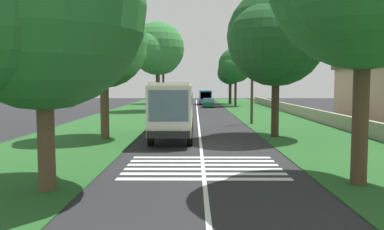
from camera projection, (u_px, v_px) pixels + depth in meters
ground at (201, 146)px, 23.26m from camera, size 160.00×160.00×0.00m
grass_verge_left at (113, 122)px, 38.27m from camera, size 120.00×8.00×0.04m
grass_verge_right at (284, 122)px, 38.16m from camera, size 120.00×8.00×0.04m
centre_line at (198, 122)px, 38.22m from camera, size 110.00×0.16×0.01m
coach_bus at (174, 106)px, 27.23m from camera, size 11.16×2.62×3.73m
zebra_crossing at (203, 167)px, 17.48m from camera, size 4.95×6.80×0.01m
trailing_car_0 at (183, 109)px, 47.53m from camera, size 4.30×1.78×1.43m
trailing_car_1 at (182, 107)px, 52.57m from camera, size 4.30×1.78×1.43m
trailing_car_2 at (208, 103)px, 62.44m from camera, size 4.30×1.78×1.43m
trailing_minibus_0 at (205, 96)px, 71.33m from camera, size 6.00×2.14×2.53m
roadside_tree_left_0 at (35, 11)px, 12.99m from camera, size 8.01×6.91×9.61m
roadside_tree_left_1 at (102, 47)px, 26.14m from camera, size 6.90×5.78×9.12m
roadside_tree_left_2 at (156, 50)px, 52.99m from camera, size 8.49×7.14×11.95m
roadside_tree_left_3 at (162, 59)px, 73.12m from camera, size 6.71×5.86×11.32m
roadside_tree_right_0 at (229, 73)px, 72.57m from camera, size 5.61×4.74×8.18m
roadside_tree_right_1 at (235, 66)px, 65.02m from camera, size 6.65×5.67×9.53m
roadside_tree_right_3 at (273, 40)px, 26.66m from camera, size 8.35×6.72×10.09m
utility_pole at (252, 81)px, 35.79m from camera, size 0.24×1.40×7.50m
roadside_wall at (305, 112)px, 43.08m from camera, size 70.00×0.40×1.11m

